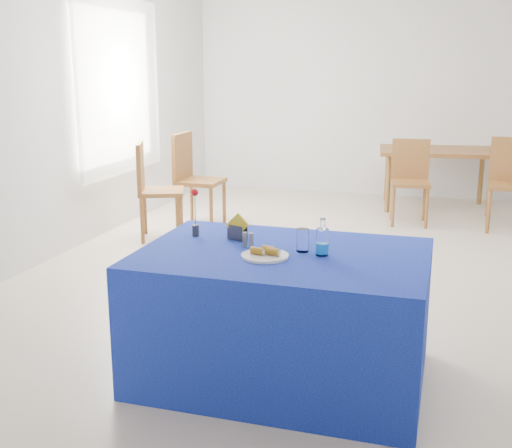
{
  "coord_description": "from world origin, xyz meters",
  "views": [
    {
      "loc": [
        1.04,
        -5.52,
        1.78
      ],
      "look_at": [
        0.04,
        -2.22,
        0.92
      ],
      "focal_mm": 45.0,
      "sensor_mm": 36.0,
      "label": 1
    }
  ],
  "objects": [
    {
      "name": "floor",
      "position": [
        0.0,
        0.0,
        0.0
      ],
      "size": [
        7.0,
        7.0,
        0.0
      ],
      "primitive_type": "plane",
      "color": "beige",
      "rests_on": "ground"
    },
    {
      "name": "room_shell",
      "position": [
        0.0,
        0.0,
        1.75
      ],
      "size": [
        7.0,
        7.0,
        7.0
      ],
      "color": "silver",
      "rests_on": "ground"
    },
    {
      "name": "window_pane",
      "position": [
        -2.47,
        0.8,
        1.55
      ],
      "size": [
        0.04,
        1.5,
        1.6
      ],
      "primitive_type": "cube",
      "color": "white",
      "rests_on": "room_shell"
    },
    {
      "name": "curtain",
      "position": [
        -2.4,
        0.8,
        1.55
      ],
      "size": [
        0.04,
        1.75,
        1.85
      ],
      "primitive_type": "cube",
      "color": "white",
      "rests_on": "room_shell"
    },
    {
      "name": "plate",
      "position": [
        0.11,
        -2.3,
        0.77
      ],
      "size": [
        0.26,
        0.26,
        0.01
      ],
      "primitive_type": "cylinder",
      "color": "silver",
      "rests_on": "blue_table"
    },
    {
      "name": "drinking_glass",
      "position": [
        0.29,
        -2.13,
        0.82
      ],
      "size": [
        0.07,
        0.07,
        0.13
      ],
      "primitive_type": "cylinder",
      "color": "white",
      "rests_on": "blue_table"
    },
    {
      "name": "salt_shaker",
      "position": [
        -0.01,
        -2.14,
        0.8
      ],
      "size": [
        0.03,
        0.03,
        0.08
      ],
      "primitive_type": "cylinder",
      "color": "slate",
      "rests_on": "blue_table"
    },
    {
      "name": "pepper_shaker",
      "position": [
        -0.06,
        -2.13,
        0.8
      ],
      "size": [
        0.03,
        0.03,
        0.08
      ],
      "primitive_type": "cylinder",
      "color": "#5E5E63",
      "rests_on": "blue_table"
    },
    {
      "name": "blue_table",
      "position": [
        0.18,
        -2.18,
        0.38
      ],
      "size": [
        1.6,
        1.1,
        0.76
      ],
      "color": "navy",
      "rests_on": "floor"
    },
    {
      "name": "water_bottle",
      "position": [
        0.4,
        -2.17,
        0.83
      ],
      "size": [
        0.07,
        0.07,
        0.21
      ],
      "color": "white",
      "rests_on": "blue_table"
    },
    {
      "name": "napkin_holder",
      "position": [
        -0.15,
        -2.0,
        0.81
      ],
      "size": [
        0.15,
        0.09,
        0.16
      ],
      "color": "#38383D",
      "rests_on": "blue_table"
    },
    {
      "name": "rose_vase",
      "position": [
        -0.42,
        -2.0,
        0.9
      ],
      "size": [
        0.04,
        0.04,
        0.29
      ],
      "color": "#28282D",
      "rests_on": "blue_table"
    },
    {
      "name": "oak_table",
      "position": [
        0.9,
        2.82,
        0.68
      ],
      "size": [
        1.52,
        1.07,
        0.76
      ],
      "color": "olive",
      "rests_on": "floor"
    },
    {
      "name": "chair_bg_left",
      "position": [
        0.63,
        1.94,
        0.55
      ],
      "size": [
        0.48,
        0.48,
        0.96
      ],
      "rotation": [
        0.0,
        0.0,
        0.12
      ],
      "color": "olive",
      "rests_on": "floor"
    },
    {
      "name": "chair_bg_right",
      "position": [
        1.7,
        1.94,
        0.58
      ],
      "size": [
        0.47,
        0.47,
        1.01
      ],
      "rotation": [
        0.0,
        0.0,
        -0.04
      ],
      "color": "olive",
      "rests_on": "floor"
    },
    {
      "name": "chair_win_a",
      "position": [
        -1.88,
        0.42,
        0.58
      ],
      "size": [
        0.59,
        0.59,
        1.01
      ],
      "rotation": [
        0.0,
        0.0,
        1.96
      ],
      "color": "olive",
      "rests_on": "floor"
    },
    {
      "name": "chair_win_b",
      "position": [
        -1.68,
        1.02,
        0.61
      ],
      "size": [
        0.48,
        0.48,
        1.05
      ],
      "rotation": [
        0.0,
        0.0,
        1.56
      ],
      "color": "olive",
      "rests_on": "floor"
    },
    {
      "name": "banana_pieces",
      "position": [
        0.12,
        -2.29,
        0.79
      ],
      "size": [
        0.17,
        0.11,
        0.04
      ],
      "color": "gold",
      "rests_on": "plate"
    }
  ]
}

